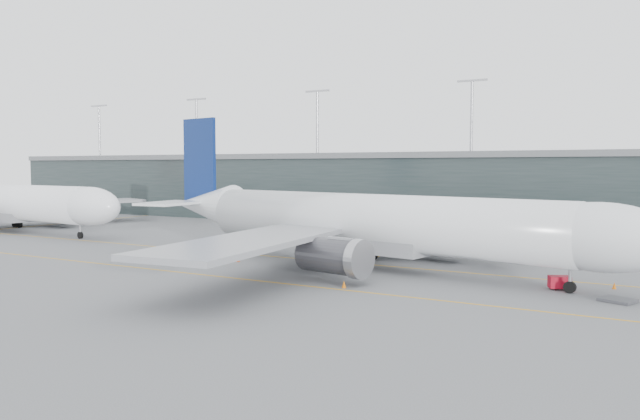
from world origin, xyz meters
The scene contains 18 objects.
ground centered at (0.00, 0.00, 0.00)m, with size 320.00×320.00×0.00m, color #55555A.
taxiline_a centered at (0.00, -4.00, 0.01)m, with size 160.00×0.25×0.02m, color orange.
taxiline_b centered at (0.00, -20.00, 0.01)m, with size 160.00×0.25×0.02m, color orange.
taxiline_lead_main centered at (5.00, 20.00, 0.01)m, with size 0.25×60.00×0.02m, color orange.
taxiline_lead_adj centered at (-75.00, 20.00, 0.01)m, with size 0.25×60.00×0.02m, color orange.
terminal centered at (0.00, 58.00, 7.62)m, with size 240.00×36.00×29.00m.
main_aircraft centered at (7.64, -6.20, 5.51)m, with size 69.72×64.66×19.63m.
jet_bridge centered at (16.66, 22.08, 4.55)m, with size 13.82×43.79×6.08m.
second_aircraft centered at (-72.01, -0.59, 5.46)m, with size 69.38×65.04×19.45m.
gse_cart centered at (30.16, -9.31, 0.77)m, with size 2.39×2.02×1.39m.
baggage_dolly centered at (35.66, -12.67, 0.17)m, with size 2.87×2.30×0.29m, color #3D3D42.
uld_a centered at (-5.83, 11.01, 1.05)m, with size 2.74×2.53×2.01m.
uld_b centered at (-1.43, 11.67, 0.98)m, with size 2.51×2.27×1.87m.
uld_c centered at (1.27, 10.32, 1.09)m, with size 2.51×2.12×2.08m.
cone_nose centered at (34.94, -6.25, 0.34)m, with size 0.42×0.42×0.68m, color orange.
cone_wing_stbd centered at (10.92, -19.05, 0.38)m, with size 0.47×0.47×0.75m, color #CA610B.
cone_wing_port centered at (8.65, 9.74, 0.38)m, with size 0.48×0.48×0.76m, color #EF480D.
cone_tail centered at (-9.02, -10.13, 0.39)m, with size 0.49×0.49×0.79m, color #CB420B.
Camera 1 is at (39.29, -74.83, 12.32)m, focal length 35.00 mm.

